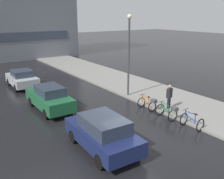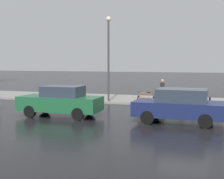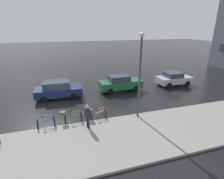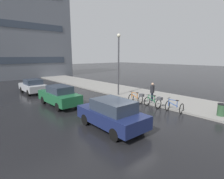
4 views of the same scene
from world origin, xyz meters
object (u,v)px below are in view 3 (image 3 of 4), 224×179
Objects in this scene: bicycle_second at (71,117)px; car_silver at (174,79)px; streetlamp at (140,69)px; car_green at (120,83)px; pedestrian at (88,116)px; bicycle_third at (96,114)px; bicycle_nearest at (46,123)px; car_navy at (58,89)px.

car_silver is (-5.12, 11.86, 0.26)m from bicycle_second.
car_green is at bearing 172.56° from streetlamp.
bicycle_third is at bearing 145.57° from pedestrian.
pedestrian reaches higher than bicycle_second.
bicycle_third is (0.03, 1.73, -0.02)m from bicycle_second.
bicycle_second is 1.56m from pedestrian.
bicycle_nearest is at bearing -110.47° from pedestrian.
bicycle_second is at bearing -46.45° from car_green.
car_green reaches higher than car_navy.
pedestrian is (6.29, -4.46, 0.15)m from car_green.
pedestrian is at bearing -34.43° from bicycle_third.
bicycle_third is 4.38m from streetlamp.
streetlamp reaches higher than bicycle_third.
streetlamp is (5.81, -7.18, 2.89)m from car_silver.
streetlamp is at bearing 43.28° from car_navy.
car_navy is at bearing -164.61° from pedestrian.
bicycle_second is at bearing -90.94° from bicycle_third.
bicycle_third is (-0.12, 3.33, 0.08)m from bicycle_nearest.
bicycle_third is 11.37m from car_silver.
car_silver is 2.21× the size of pedestrian.
bicycle_nearest is at bearing -52.94° from car_green.
car_green reaches higher than car_silver.
bicycle_third is 0.22× the size of streetlamp.
bicycle_third is at bearing 89.06° from bicycle_second.
streetlamp reaches higher than pedestrian.
pedestrian is at bearing -60.16° from car_silver.
car_silver is at bearing 113.36° from bicycle_second.
car_green is at bearing -90.48° from car_silver.
car_green is (-5.21, 3.72, 0.34)m from bicycle_third.
bicycle_second is 5.68m from streetlamp.
streetlamp is at bearing 96.67° from pedestrian.
bicycle_second is 0.33× the size of car_green.
car_silver is (-5.15, 10.13, 0.28)m from bicycle_third.
car_navy reaches higher than bicycle_second.
car_silver is (-5.27, 13.46, 0.36)m from bicycle_nearest.
car_green is (-5.18, 5.45, 0.32)m from bicycle_second.
bicycle_nearest is 3.34m from bicycle_third.
bicycle_second is at bearing -138.64° from pedestrian.
car_green is 6.41m from car_silver.
pedestrian reaches higher than bicycle_nearest.
streetlamp reaches higher than bicycle_second.
bicycle_third is 0.31× the size of car_green.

